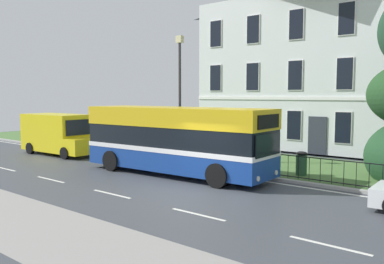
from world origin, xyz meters
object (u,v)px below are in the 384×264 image
Objects in this scene: georgian_townhouse at (345,56)px; litter_bin at (301,163)px; single_decker_bus at (176,139)px; white_panel_van at (58,134)px; street_lamp_post at (180,90)px.

litter_bin is at bearing -79.19° from georgian_townhouse.
single_decker_bus is 9.76m from white_panel_van.
georgian_townhouse is 12.06m from litter_bin.
georgian_townhouse is 2.78× the size of street_lamp_post.
georgian_townhouse is 18.74m from white_panel_van.
street_lamp_post is 7.33m from litter_bin.
street_lamp_post is (-1.91, 2.44, 2.25)m from single_decker_bus.
white_panel_van is (-9.75, 0.24, -0.35)m from single_decker_bus.
litter_bin is at bearing 28.79° from single_decker_bus.
georgian_townhouse is 14.40m from single_decker_bus.
street_lamp_post is (-4.57, -10.99, -2.25)m from georgian_townhouse.
street_lamp_post is 6.26× the size of litter_bin.
street_lamp_post reaches higher than single_decker_bus.
street_lamp_post is at bearing -112.57° from georgian_townhouse.
single_decker_bus is (-2.65, -13.42, -4.50)m from georgian_townhouse.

